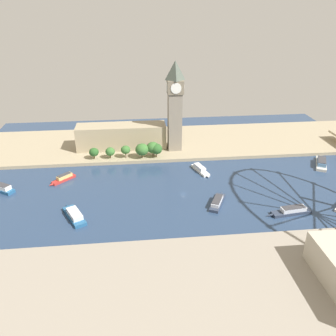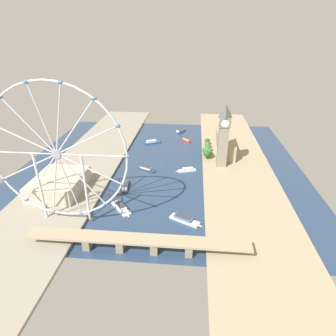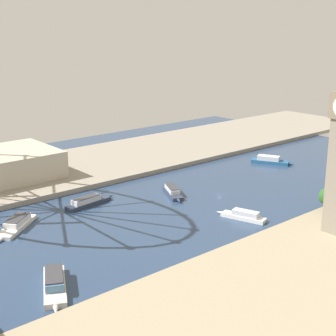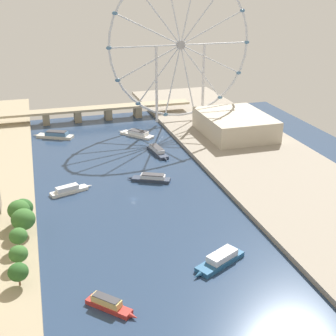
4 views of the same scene
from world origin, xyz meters
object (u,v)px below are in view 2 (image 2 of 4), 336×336
tour_boat_1 (152,142)px  tour_boat_3 (181,131)px  ferris_wheel (57,155)px  river_bridge (138,241)px  parliament_block (225,144)px  tour_boat_0 (126,186)px  riverside_hall (59,184)px  tour_boat_2 (185,219)px  tour_boat_5 (147,169)px  clock_tower (224,135)px  tour_boat_7 (121,207)px  tour_boat_6 (186,140)px  tour_boat_4 (187,170)px

tour_boat_1 → tour_boat_3: size_ratio=1.13×
ferris_wheel → river_bridge: size_ratio=0.70×
parliament_block → tour_boat_0: bearing=43.1°
riverside_hall → tour_boat_0: 74.04m
parliament_block → river_bridge: parliament_block is taller
ferris_wheel → tour_boat_3: 299.86m
riverside_hall → river_bridge: (-105.37, 84.22, -2.64)m
tour_boat_2 → tour_boat_3: bearing=121.0°
riverside_hall → tour_boat_3: size_ratio=2.43×
parliament_block → tour_boat_5: bearing=32.9°
tour_boat_1 → tour_boat_5: tour_boat_1 is taller
clock_tower → tour_boat_3: bearing=-66.5°
tour_boat_5 → tour_boat_7: size_ratio=0.92×
parliament_block → tour_boat_1: parliament_block is taller
ferris_wheel → river_bridge: (-74.30, 33.57, -60.28)m
tour_boat_2 → tour_boat_5: 119.89m
riverside_hall → tour_boat_6: bearing=-127.0°
tour_boat_6 → tour_boat_4: bearing=138.3°
tour_boat_1 → tour_boat_6: 57.08m
riverside_hall → tour_boat_2: (-142.69, 41.51, -8.95)m
tour_boat_1 → tour_boat_2: bearing=-100.4°
parliament_block → tour_boat_5: parliament_block is taller
river_bridge → tour_boat_0: size_ratio=5.67×
river_bridge → tour_boat_3: 311.23m
parliament_block → tour_boat_3: (70.83, -91.74, -11.82)m
riverside_hall → river_bridge: 134.92m
tour_boat_5 → tour_boat_6: 125.01m
tour_boat_2 → tour_boat_7: (66.13, -14.95, -0.35)m
tour_boat_6 → ferris_wheel: bearing=111.3°
ferris_wheel → tour_boat_0: (-40.12, -68.78, -66.87)m
tour_boat_5 → tour_boat_6: tour_boat_6 is taller
clock_tower → riverside_hall: 207.49m
tour_boat_4 → tour_boat_6: size_ratio=1.41×
tour_boat_7 → parliament_block: bearing=103.9°
tour_boat_1 → parliament_block: bearing=-41.7°
tour_boat_1 → tour_boat_5: (-6.97, 99.34, -0.16)m
ferris_wheel → tour_boat_7: 84.44m
tour_boat_1 → tour_boat_7: size_ratio=0.98×
ferris_wheel → tour_boat_6: 262.95m
tour_boat_4 → tour_boat_1: bearing=-75.9°
tour_boat_3 → tour_boat_6: tour_boat_3 is taller
tour_boat_5 → tour_boat_6: size_ratio=1.44×
tour_boat_5 → tour_boat_4: bearing=28.8°
ferris_wheel → tour_boat_4: (-110.34, -118.27, -67.04)m
ferris_wheel → tour_boat_5: 145.73m
riverside_hall → tour_boat_5: size_ratio=2.32×
clock_tower → tour_boat_1: bearing=-37.5°
clock_tower → tour_boat_7: size_ratio=2.70×
clock_tower → tour_boat_7: clock_tower is taller
tour_boat_2 → tour_boat_6: (6.48, -222.43, -0.20)m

